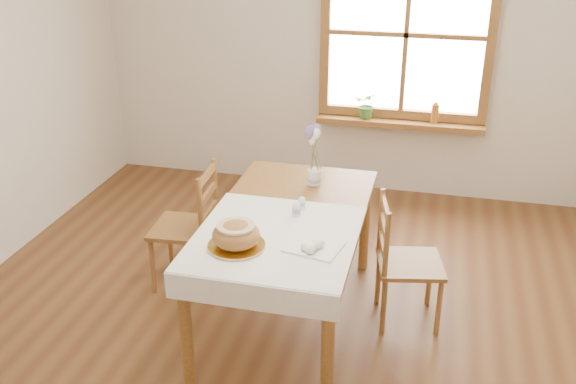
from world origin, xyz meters
The scene contains 18 objects.
ground centered at (0.00, 0.00, 0.00)m, with size 5.00×5.00×0.00m, color brown.
room_walls centered at (0.00, 0.00, 1.71)m, with size 4.60×5.10×2.65m.
window centered at (0.50, 2.47, 1.45)m, with size 1.46×0.08×1.46m.
window_sill centered at (0.50, 2.40, 0.69)m, with size 1.46×0.20×0.05m.
dining_table centered at (0.00, 0.30, 0.66)m, with size 0.90×1.60×0.75m.
table_linen centered at (0.00, 0.00, 0.76)m, with size 0.91×0.99×0.01m, color white.
chair_left centered at (-0.80, 0.56, 0.44)m, with size 0.41×0.43×0.88m, color olive, non-canonical shape.
chair_right centered at (0.75, 0.47, 0.42)m, with size 0.39×0.41×0.85m, color olive, non-canonical shape.
bread_plate centered at (-0.17, -0.17, 0.77)m, with size 0.31×0.31×0.02m, color silver.
bread_loaf centered at (-0.17, -0.17, 0.85)m, with size 0.26×0.26×0.14m, color #AA743C.
egg_napkin centered at (0.24, -0.08, 0.77)m, with size 0.29×0.24×0.01m, color white.
eggs centered at (0.24, -0.08, 0.80)m, with size 0.22×0.20×0.05m, color white, non-canonical shape.
salt_shaker centered at (0.07, 0.38, 0.80)m, with size 0.04×0.04×0.08m, color silver.
pepper_shaker centered at (0.06, 0.27, 0.81)m, with size 0.05×0.05×0.09m, color silver.
flower_vase centered at (0.06, 0.77, 0.80)m, with size 0.09×0.09×0.10m, color silver.
lavender_bouquet centered at (0.06, 0.77, 1.01)m, with size 0.16×0.16×0.31m, color #705597, non-canonical shape.
potted_plant centered at (0.21, 2.40, 0.81)m, with size 0.22×0.24×0.19m, color #447B31.
amber_bottle centered at (0.80, 2.40, 0.81)m, with size 0.07×0.07×0.19m, color #AC631F.
Camera 1 is at (0.82, -3.07, 2.49)m, focal length 40.00 mm.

